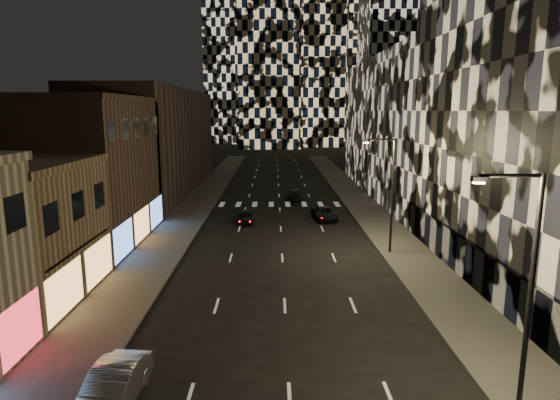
{
  "coord_description": "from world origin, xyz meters",
  "views": [
    {
      "loc": [
        -0.57,
        -5.7,
        11.24
      ],
      "look_at": [
        -0.26,
        21.52,
        6.0
      ],
      "focal_mm": 30.0,
      "sensor_mm": 36.0,
      "label": 1
    }
  ],
  "objects_px": {
    "streetlight_far": "(390,187)",
    "car_dark_rightlane": "(325,214)",
    "streetlight_near": "(525,278)",
    "car_dark_oncoming": "(295,194)",
    "car_dark_midlane": "(246,216)",
    "car_silver_parked": "(112,388)"
  },
  "relations": [
    {
      "from": "car_silver_parked",
      "to": "car_dark_midlane",
      "type": "relative_size",
      "value": 1.22
    },
    {
      "from": "streetlight_near",
      "to": "car_dark_midlane",
      "type": "bearing_deg",
      "value": 111.24
    },
    {
      "from": "streetlight_near",
      "to": "car_dark_midlane",
      "type": "relative_size",
      "value": 2.3
    },
    {
      "from": "car_dark_oncoming",
      "to": "car_dark_rightlane",
      "type": "relative_size",
      "value": 0.99
    },
    {
      "from": "car_dark_midlane",
      "to": "car_dark_oncoming",
      "type": "height_order",
      "value": "car_dark_oncoming"
    },
    {
      "from": "car_silver_parked",
      "to": "car_dark_midlane",
      "type": "height_order",
      "value": "car_silver_parked"
    },
    {
      "from": "car_dark_oncoming",
      "to": "car_dark_rightlane",
      "type": "height_order",
      "value": "car_dark_oncoming"
    },
    {
      "from": "car_silver_parked",
      "to": "car_dark_oncoming",
      "type": "relative_size",
      "value": 1.03
    },
    {
      "from": "car_dark_oncoming",
      "to": "car_dark_rightlane",
      "type": "bearing_deg",
      "value": 107.04
    },
    {
      "from": "streetlight_far",
      "to": "car_dark_midlane",
      "type": "relative_size",
      "value": 2.3
    },
    {
      "from": "car_dark_oncoming",
      "to": "car_dark_rightlane",
      "type": "xyz_separation_m",
      "value": [
        2.55,
        -11.21,
        -0.02
      ]
    },
    {
      "from": "car_silver_parked",
      "to": "streetlight_far",
      "type": "bearing_deg",
      "value": 55.96
    },
    {
      "from": "streetlight_near",
      "to": "car_dark_midlane",
      "type": "xyz_separation_m",
      "value": [
        -11.85,
        30.49,
        -4.68
      ]
    },
    {
      "from": "car_dark_midlane",
      "to": "car_dark_oncoming",
      "type": "relative_size",
      "value": 0.85
    },
    {
      "from": "streetlight_near",
      "to": "car_silver_parked",
      "type": "distance_m",
      "value": 15.84
    },
    {
      "from": "streetlight_near",
      "to": "car_silver_parked",
      "type": "xyz_separation_m",
      "value": [
        -15.15,
        0.55,
        -4.57
      ]
    },
    {
      "from": "car_dark_rightlane",
      "to": "streetlight_far",
      "type": "bearing_deg",
      "value": -78.67
    },
    {
      "from": "streetlight_near",
      "to": "car_dark_rightlane",
      "type": "height_order",
      "value": "streetlight_near"
    },
    {
      "from": "streetlight_far",
      "to": "car_dark_rightlane",
      "type": "height_order",
      "value": "streetlight_far"
    },
    {
      "from": "streetlight_near",
      "to": "car_dark_midlane",
      "type": "distance_m",
      "value": 33.05
    },
    {
      "from": "streetlight_near",
      "to": "car_dark_oncoming",
      "type": "height_order",
      "value": "streetlight_near"
    },
    {
      "from": "car_silver_parked",
      "to": "car_dark_rightlane",
      "type": "distance_m",
      "value": 33.23
    }
  ]
}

